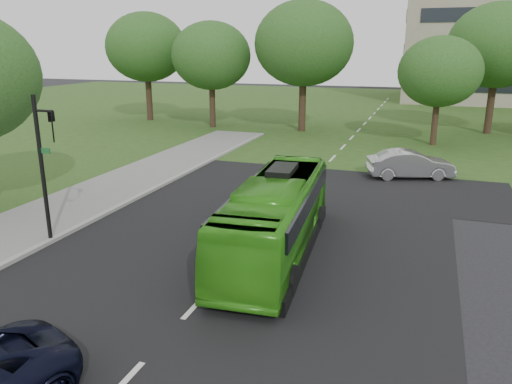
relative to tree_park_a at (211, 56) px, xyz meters
The scene contains 10 objects.
ground 30.90m from the tree_park_a, 65.27° to the right, with size 160.00×160.00×0.00m, color black.
street_surfaces 14.54m from the tree_park_a, 21.13° to the right, with size 120.00×120.00×0.15m.
tree_park_a is the anchor object (origin of this frame).
tree_park_b 8.17m from the tree_park_a, ahead, with size 8.13×8.13×10.67m.
tree_park_c 18.94m from the tree_park_a, ahead, with size 5.83×5.83×7.74m.
tree_park_d 23.40m from the tree_park_a, 10.61° to the left, with size 7.87×7.87×10.40m.
tree_park_f 7.98m from the tree_park_a, 164.64° to the left, with size 7.59×7.59×10.13m.
bus 29.21m from the tree_park_a, 61.67° to the right, with size 2.25×9.61×2.68m, color green.
sedan 22.53m from the tree_park_a, 36.39° to the right, with size 1.61×4.62×1.52m, color #B3B2B7.
traffic_light 27.87m from the tree_park_a, 78.27° to the right, with size 0.86×0.22×5.39m.
Camera 1 is at (5.70, -13.45, 6.98)m, focal length 35.00 mm.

